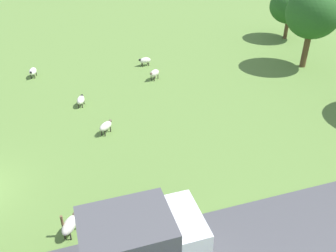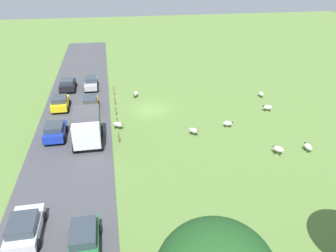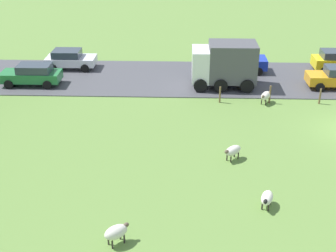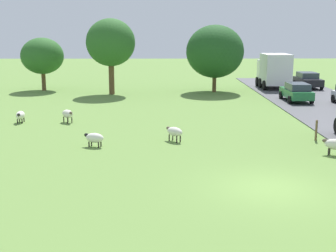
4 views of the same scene
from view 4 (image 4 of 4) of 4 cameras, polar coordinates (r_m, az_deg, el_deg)
ground_plane at (r=18.08m, az=12.63°, el=-7.60°), size 160.00×160.00×0.00m
sheep_0 at (r=30.43m, az=-12.46°, el=1.48°), size 1.05×1.12×0.85m
sheep_1 at (r=23.88m, az=-9.19°, el=-1.48°), size 1.15×0.80×0.73m
sheep_4 at (r=23.39m, az=20.30°, el=-2.19°), size 1.25×1.03×0.82m
sheep_5 at (r=24.70m, az=0.82°, el=-0.72°), size 1.09×1.11×0.79m
sheep_7 at (r=31.22m, az=-18.00°, el=1.29°), size 0.60×1.15×0.76m
tree_0 at (r=44.49m, az=5.90°, el=9.26°), size 5.53×5.53×6.44m
tree_1 at (r=43.01m, az=-7.20°, el=10.31°), size 4.54×4.54×7.00m
tree_2 at (r=47.14m, az=-15.46°, el=8.44°), size 4.19×4.19×5.21m
fence_post_4 at (r=26.21m, az=18.07°, el=-0.52°), size 0.12×0.12×1.13m
truck_1 at (r=48.11m, az=13.17°, el=6.84°), size 2.86×4.79×3.52m
car_2 at (r=49.44m, az=17.10°, el=5.55°), size 2.18×4.26×1.58m
car_7 at (r=39.80m, az=15.79°, el=4.16°), size 2.01×4.34×1.55m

